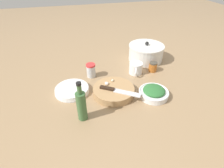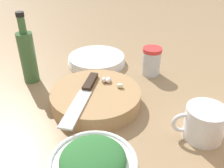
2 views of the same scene
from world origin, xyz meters
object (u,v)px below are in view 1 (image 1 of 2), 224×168
plate_stack (72,90)px  oil_bottle (81,105)px  cutting_board (114,91)px  coffee_mug (136,68)px  herb_bowl (154,92)px  spice_jar (91,70)px  garlic_cloves (108,83)px  chef_knife (117,91)px  stock_pot (146,52)px  honey_jar (153,67)px

plate_stack → oil_bottle: size_ratio=0.94×
cutting_board → coffee_mug: size_ratio=2.06×
herb_bowl → plate_stack: herb_bowl is taller
herb_bowl → spice_jar: 0.44m
garlic_cloves → herb_bowl: herb_bowl is taller
cutting_board → chef_knife: size_ratio=1.14×
oil_bottle → stock_pot: oil_bottle is taller
herb_bowl → garlic_cloves: bearing=152.3°
plate_stack → stock_pot: stock_pot is taller
cutting_board → honey_jar: size_ratio=3.55×
garlic_cloves → cutting_board: bearing=-65.8°
honey_jar → oil_bottle: bearing=-148.3°
plate_stack → garlic_cloves: bearing=-9.0°
herb_bowl → stock_pot: stock_pot is taller
cutting_board → stock_pot: bearing=45.1°
garlic_cloves → spice_jar: spice_jar is taller
chef_knife → garlic_cloves: garlic_cloves is taller
garlic_cloves → stock_pot: 0.49m
coffee_mug → plate_stack: size_ratio=0.58×
plate_stack → honey_jar: size_ratio=3.00×
spice_jar → coffee_mug: bearing=-7.1°
herb_bowl → cutting_board: bearing=160.3°
coffee_mug → oil_bottle: bearing=-140.7°
herb_bowl → oil_bottle: (-0.42, -0.07, 0.06)m
honey_jar → cutting_board: bearing=-151.4°
spice_jar → oil_bottle: (-0.10, -0.37, 0.04)m
coffee_mug → plate_stack: (-0.44, -0.10, -0.02)m
garlic_cloves → stock_pot: bearing=39.3°
herb_bowl → honey_jar: 0.29m
plate_stack → oil_bottle: bearing=-80.9°
cutting_board → garlic_cloves: (-0.02, 0.05, 0.03)m
plate_stack → stock_pot: size_ratio=0.76×
stock_pot → honey_jar: bearing=-96.5°
spice_jar → oil_bottle: bearing=-105.4°
coffee_mug → stock_pot: stock_pot is taller
oil_bottle → stock_pot: 0.75m
herb_bowl → honey_jar: bearing=65.7°
herb_bowl → spice_jar: (-0.32, 0.30, 0.02)m
honey_jar → coffee_mug: bearing=178.9°
honey_jar → herb_bowl: bearing=-114.3°
spice_jar → oil_bottle: size_ratio=0.43×
spice_jar → oil_bottle: oil_bottle is taller
garlic_cloves → oil_bottle: 0.27m
garlic_cloves → oil_bottle: oil_bottle is taller
chef_knife → spice_jar: spice_jar is taller
herb_bowl → oil_bottle: oil_bottle is taller
garlic_cloves → plate_stack: 0.22m
garlic_cloves → chef_knife: bearing=-68.6°
garlic_cloves → coffee_mug: (0.23, 0.14, -0.01)m
garlic_cloves → herb_bowl: bearing=-27.7°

